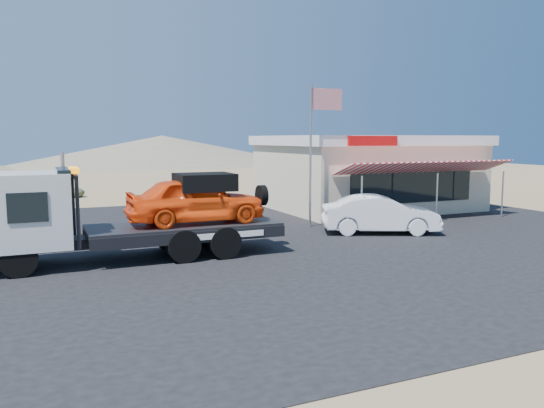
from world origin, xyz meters
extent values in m
plane|color=olive|center=(0.00, 0.00, 0.00)|extent=(120.00, 120.00, 0.00)
cube|color=black|center=(2.00, 3.00, 0.01)|extent=(32.00, 24.00, 0.02)
cylinder|color=black|center=(-6.46, 0.27, 0.53)|extent=(1.01, 0.30, 1.01)
cylinder|color=black|center=(-6.46, 2.29, 0.53)|extent=(1.01, 0.30, 1.01)
cylinder|color=black|center=(-1.92, 0.27, 0.53)|extent=(1.01, 0.56, 1.01)
cylinder|color=black|center=(-1.92, 2.29, 0.53)|extent=(1.01, 0.56, 1.01)
cylinder|color=black|center=(-0.60, 0.27, 0.53)|extent=(1.01, 0.56, 1.01)
cylinder|color=black|center=(-0.60, 2.29, 0.53)|extent=(1.01, 0.56, 1.01)
cube|color=black|center=(-2.73, 1.28, 0.68)|extent=(8.28, 1.01, 0.30)
cube|color=silver|center=(-6.16, 1.28, 1.74)|extent=(2.22, 2.37, 2.12)
cube|color=black|center=(-5.20, 1.28, 2.44)|extent=(0.35, 2.02, 0.91)
cube|color=black|center=(-4.90, 1.28, 1.69)|extent=(0.10, 2.22, 2.02)
cube|color=orange|center=(-4.90, 1.28, 2.85)|extent=(0.25, 1.21, 0.15)
cube|color=black|center=(-1.61, 1.28, 0.95)|extent=(6.06, 2.32, 0.15)
imported|color=#FF490E|center=(-1.21, 1.28, 1.79)|extent=(4.45, 1.79, 1.52)
cube|color=black|center=(-0.91, 1.28, 2.36)|extent=(1.82, 1.52, 0.56)
imported|color=silver|center=(6.53, 1.99, 0.77)|extent=(4.83, 3.35, 1.51)
cube|color=beige|center=(10.50, 9.00, 1.72)|extent=(10.00, 8.00, 3.40)
cube|color=white|center=(10.50, 9.00, 3.67)|extent=(10.40, 8.40, 0.50)
cube|color=red|center=(8.00, 4.74, 3.67)|extent=(2.60, 0.12, 0.45)
cube|color=black|center=(10.50, 4.98, 1.52)|extent=(7.00, 0.06, 1.60)
cube|color=red|center=(10.50, 4.10, 2.47)|extent=(9.00, 1.73, 0.61)
cylinder|color=#99999E|center=(6.50, 3.30, 1.12)|extent=(0.08, 0.08, 2.20)
cylinder|color=#99999E|center=(10.50, 3.30, 1.12)|extent=(0.08, 0.08, 2.20)
cylinder|color=#99999E|center=(14.50, 3.30, 1.12)|extent=(0.08, 0.08, 2.20)
cylinder|color=#99999E|center=(4.70, 4.50, 3.02)|extent=(0.10, 0.10, 6.00)
cube|color=#B20C14|center=(5.45, 4.50, 5.42)|extent=(1.50, 0.02, 0.90)
ellipsoid|color=#353E21|center=(-3.78, 20.95, 0.34)|extent=(1.25, 1.25, 0.67)
ellipsoid|color=#353E21|center=(4.25, 24.41, 0.21)|extent=(0.79, 0.79, 0.43)
cone|color=#726B59|center=(10.00, 58.00, 2.10)|extent=(44.00, 44.00, 4.20)
cone|color=#726B59|center=(40.00, 54.00, 1.50)|extent=(32.00, 32.00, 3.00)
camera|label=1|loc=(-5.84, -15.36, 3.77)|focal=35.00mm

